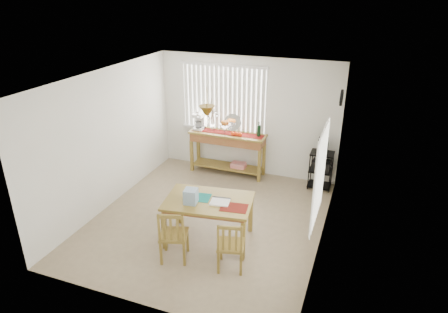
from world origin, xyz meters
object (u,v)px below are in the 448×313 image
at_px(chair_left, 173,236).
at_px(sideboard, 228,143).
at_px(cart_items, 323,146).
at_px(wire_cart, 321,167).
at_px(dining_table, 209,205).
at_px(chair_right, 231,246).

bearing_deg(chair_left, sideboard, 95.38).
relative_size(sideboard, chair_left, 1.90).
bearing_deg(sideboard, cart_items, 0.48).
xyz_separation_m(wire_cart, cart_items, (-0.00, 0.01, 0.47)).
bearing_deg(dining_table, cart_items, 60.30).
relative_size(wire_cart, dining_table, 0.52).
distance_m(sideboard, dining_table, 2.60).
height_order(dining_table, chair_left, chair_left).
xyz_separation_m(cart_items, chair_left, (-1.75, -3.24, -0.50)).
relative_size(chair_left, chair_right, 1.06).
bearing_deg(dining_table, chair_right, -44.94).
relative_size(dining_table, chair_right, 1.80).
relative_size(cart_items, chair_left, 0.36).
distance_m(wire_cart, cart_items, 0.47).
height_order(cart_items, chair_left, cart_items).
height_order(dining_table, chair_right, chair_right).
bearing_deg(dining_table, chair_left, -113.10).
bearing_deg(cart_items, dining_table, -119.70).
bearing_deg(chair_right, sideboard, 110.90).
distance_m(wire_cart, chair_left, 3.68).
xyz_separation_m(dining_table, chair_right, (0.60, -0.59, -0.25)).
distance_m(cart_items, dining_table, 2.95).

